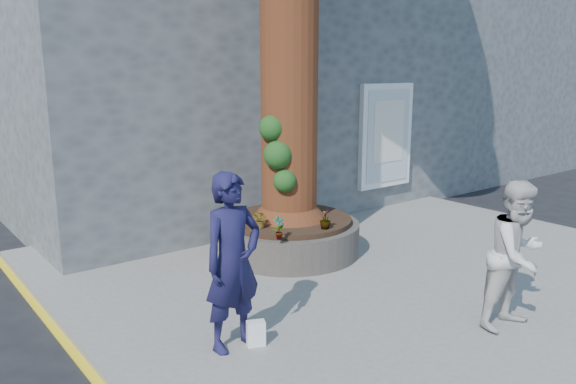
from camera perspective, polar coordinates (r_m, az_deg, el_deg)
ground at (r=7.52m, az=4.78°, el=-12.06°), size 120.00×120.00×0.00m
pavement at (r=9.13m, az=7.52°, el=-7.18°), size 9.00×8.00×0.12m
yellow_line at (r=6.96m, az=-21.01°, el=-15.01°), size 0.10×30.00×0.01m
stone_shop at (r=14.15m, az=-7.57°, el=12.56°), size 10.30×8.30×6.30m
neighbour_shop at (r=19.47m, az=13.66°, el=11.82°), size 6.00×8.00×6.00m
planter at (r=9.29m, az=0.12°, el=-4.44°), size 2.30×2.30×0.60m
man at (r=6.06m, az=-5.63°, el=-7.08°), size 0.75×0.52×1.96m
woman at (r=7.05m, az=22.28°, el=-5.96°), size 0.89×0.71×1.76m
shopping_bag at (r=6.39m, az=-3.28°, el=-14.14°), size 0.23×0.19×0.28m
plant_a at (r=8.01m, az=-0.94°, el=-3.64°), size 0.19×0.14×0.35m
plant_b at (r=10.32m, az=0.95°, el=0.10°), size 0.22×0.22×0.37m
plant_c at (r=8.55m, az=3.80°, el=-2.77°), size 0.24×0.24×0.30m
plant_d at (r=8.58m, az=-2.78°, el=-2.80°), size 0.27×0.29×0.28m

